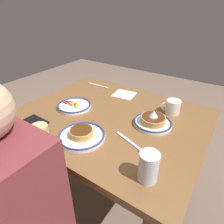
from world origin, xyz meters
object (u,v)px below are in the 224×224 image
coffee_mug (172,107)px  drinking_glass (148,168)px  paper_napkin (124,94)px  plate_near_main (74,106)px  plate_far_companion (153,121)px  fork_near (98,86)px  tea_spoon (135,145)px  seated_diner (25,220)px  plate_center_pancakes (82,135)px  cell_phone (36,121)px

coffee_mug → drinking_glass: drinking_glass is taller
drinking_glass → coffee_mug: bearing=-80.9°
paper_napkin → coffee_mug: bearing=170.2°
plate_near_main → plate_far_companion: (-0.50, -0.10, 0.01)m
drinking_glass → plate_far_companion: bearing=-69.8°
fork_near → tea_spoon: bearing=140.4°
paper_napkin → fork_near: fork_near is taller
plate_far_companion → fork_near: 0.66m
coffee_mug → fork_near: size_ratio=0.56×
fork_near → seated_diner: size_ratio=0.17×
coffee_mug → fork_near: coffee_mug is taller
plate_center_pancakes → drinking_glass: drinking_glass is taller
plate_far_companion → plate_near_main: bearing=10.9°
plate_near_main → tea_spoon: bearing=166.6°
plate_center_pancakes → drinking_glass: size_ratio=1.85×
drinking_glass → plate_center_pancakes: bearing=-7.7°
drinking_glass → fork_near: drinking_glass is taller
coffee_mug → paper_napkin: size_ratio=0.75×
coffee_mug → paper_napkin: coffee_mug is taller
coffee_mug → tea_spoon: 0.41m
cell_phone → fork_near: 0.62m
plate_far_companion → paper_napkin: bearing=-37.0°
drinking_glass → fork_near: bearing=-41.3°
coffee_mug → plate_near_main: bearing=27.2°
drinking_glass → cell_phone: bearing=-1.3°
plate_near_main → coffee_mug: size_ratio=1.93×
paper_napkin → fork_near: size_ratio=0.74×
paper_napkin → drinking_glass: bearing=127.2°
drinking_glass → tea_spoon: drinking_glass is taller
coffee_mug → seated_diner: size_ratio=0.10×
plate_center_pancakes → drinking_glass: 0.39m
drinking_glass → seated_diner: size_ratio=0.11×
plate_center_pancakes → seated_diner: (0.01, 0.37, -0.22)m
cell_phone → paper_napkin: size_ratio=0.96×
drinking_glass → fork_near: (0.73, -0.64, -0.05)m
plate_far_companion → tea_spoon: size_ratio=1.08×
plate_far_companion → tea_spoon: 0.22m
drinking_glass → paper_napkin: bearing=-52.8°
paper_napkin → fork_near: (0.26, -0.03, 0.00)m
seated_diner → tea_spoon: bearing=-119.1°
coffee_mug → fork_near: bearing=-8.2°
plate_far_companion → seated_diner: size_ratio=0.18×
paper_napkin → seated_diner: (-0.07, 0.93, -0.20)m
tea_spoon → plate_center_pancakes: bearing=20.4°
drinking_glass → cell_phone: drinking_glass is taller
plate_far_companion → plate_center_pancakes: bearing=51.4°
plate_center_pancakes → seated_diner: seated_diner is taller
drinking_glass → seated_diner: seated_diner is taller
coffee_mug → tea_spoon: bearing=83.8°
plate_near_main → drinking_glass: (-0.64, 0.27, 0.04)m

